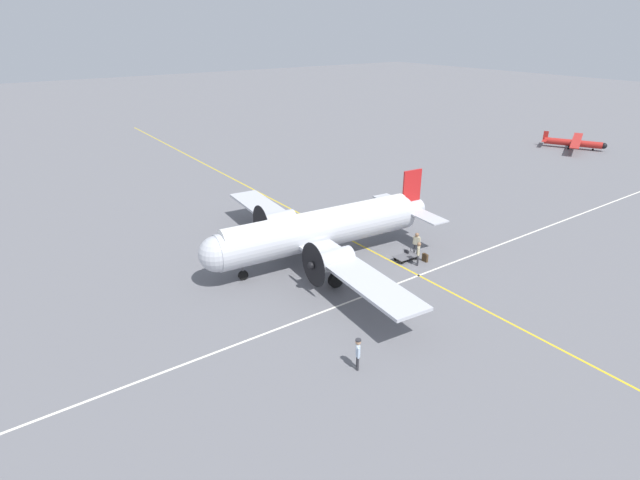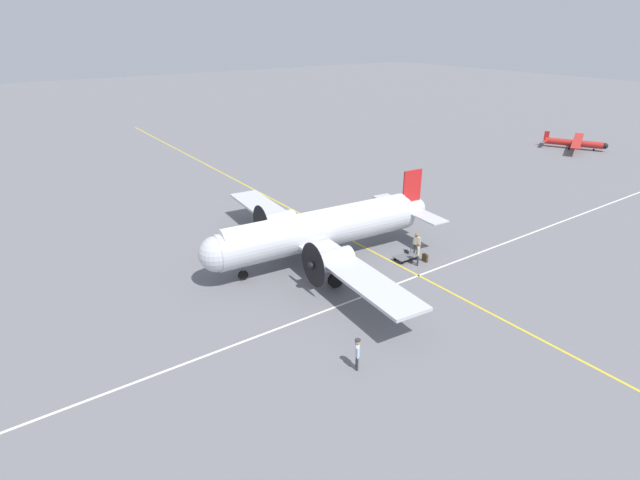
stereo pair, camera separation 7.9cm
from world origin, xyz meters
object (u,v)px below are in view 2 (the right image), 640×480
at_px(airliner_main, 315,230).
at_px(passenger_boarding, 419,251).
at_px(crew_foreground, 357,351).
at_px(light_aircraft_distant, 576,143).
at_px(ramp_agent, 417,242).
at_px(suitcase_near_door, 407,254).
at_px(baggage_cart, 406,256).
at_px(suitcase_upright_spare, 425,258).

height_order(airliner_main, passenger_boarding, airliner_main).
relative_size(crew_foreground, passenger_boarding, 0.99).
distance_m(passenger_boarding, light_aircraft_distant, 46.36).
relative_size(crew_foreground, ramp_agent, 0.99).
bearing_deg(passenger_boarding, suitcase_near_door, -143.14).
bearing_deg(suitcase_near_door, ramp_agent, -101.19).
height_order(suitcase_near_door, baggage_cart, suitcase_near_door).
relative_size(airliner_main, crew_foreground, 13.46).
xyz_separation_m(ramp_agent, light_aircraft_distant, (12.02, -43.26, -0.24)).
height_order(crew_foreground, passenger_boarding, passenger_boarding).
distance_m(suitcase_upright_spare, baggage_cart, 1.36).
height_order(crew_foreground, ramp_agent, ramp_agent).
relative_size(suitcase_near_door, light_aircraft_distant, 0.05).
bearing_deg(light_aircraft_distant, suitcase_upright_spare, -99.32).
bearing_deg(ramp_agent, crew_foreground, 103.45).
bearing_deg(suitcase_near_door, suitcase_upright_spare, -158.56).
xyz_separation_m(passenger_boarding, suitcase_upright_spare, (0.11, -0.87, -0.80)).
bearing_deg(light_aircraft_distant, airliner_main, -106.53).
bearing_deg(airliner_main, passenger_boarding, 145.33).
distance_m(airliner_main, crew_foreground, 12.71).
height_order(passenger_boarding, baggage_cart, passenger_boarding).
distance_m(suitcase_near_door, suitcase_upright_spare, 1.47).
relative_size(baggage_cart, light_aircraft_distant, 0.18).
relative_size(crew_foreground, suitcase_upright_spare, 2.76).
relative_size(passenger_boarding, suitcase_near_door, 3.17).
height_order(airliner_main, crew_foreground, airliner_main).
xyz_separation_m(baggage_cart, light_aircraft_distant, (12.23, -44.45, 0.59)).
distance_m(airliner_main, passenger_boarding, 7.59).
bearing_deg(suitcase_near_door, airliner_main, 61.48).
relative_size(airliner_main, light_aircraft_distant, 2.29).
relative_size(ramp_agent, light_aircraft_distant, 0.17).
bearing_deg(crew_foreground, airliner_main, -171.17).
xyz_separation_m(passenger_boarding, ramp_agent, (1.31, -1.13, -0.00)).
relative_size(airliner_main, suitcase_near_door, 42.13).
xyz_separation_m(airliner_main, crew_foreground, (-11.44, 5.36, -1.38)).
xyz_separation_m(ramp_agent, suitcase_upright_spare, (-1.21, 0.27, -0.80)).
xyz_separation_m(airliner_main, ramp_agent, (-3.46, -6.87, -1.40)).
height_order(passenger_boarding, suitcase_near_door, passenger_boarding).
relative_size(ramp_agent, suitcase_near_door, 3.17).
bearing_deg(crew_foreground, light_aircraft_distant, 143.76).
bearing_deg(passenger_boarding, ramp_agent, -171.21).
height_order(suitcase_near_door, light_aircraft_distant, light_aircraft_distant).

